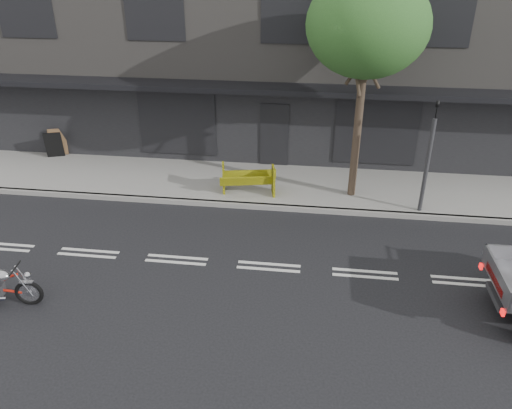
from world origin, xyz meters
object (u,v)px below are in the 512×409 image
object	(u,v)px
street_tree	(368,26)
sandwich_board	(54,145)
traffic_light_pole	(427,164)
construction_barrier	(247,182)

from	to	relation	value
street_tree	sandwich_board	xyz separation A→B (m)	(-10.88, 1.68, -4.63)
traffic_light_pole	sandwich_board	world-z (taller)	traffic_light_pole
street_tree	sandwich_board	distance (m)	11.94
street_tree	construction_barrier	xyz separation A→B (m)	(-3.28, -0.58, -4.65)
construction_barrier	street_tree	bearing A→B (deg)	9.93
traffic_light_pole	construction_barrier	distance (m)	5.39
sandwich_board	street_tree	bearing A→B (deg)	-28.80
street_tree	construction_barrier	world-z (taller)	street_tree
traffic_light_pole	construction_barrier	xyz separation A→B (m)	(-5.28, 0.27, -1.02)
street_tree	sandwich_board	world-z (taller)	street_tree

